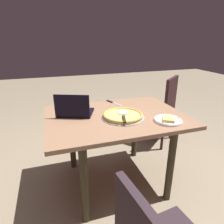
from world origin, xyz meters
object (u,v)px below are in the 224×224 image
object	(u,v)px
pizza_tray	(123,115)
chair_near	(162,107)
pizza_plate	(168,120)
table_knife	(112,103)
laptop	(75,111)
dining_table	(116,125)

from	to	relation	value
pizza_tray	chair_near	distance (m)	1.06
pizza_plate	chair_near	world-z (taller)	chair_near
chair_near	table_knife	bearing A→B (deg)	16.95
laptop	pizza_plate	bearing A→B (deg)	151.74
pizza_tray	table_knife	world-z (taller)	pizza_tray
laptop	table_knife	size ratio (longest dim) A/B	1.63
laptop	pizza_plate	distance (m)	0.82
laptop	dining_table	bearing A→B (deg)	160.76
pizza_plate	table_knife	bearing A→B (deg)	-64.87
dining_table	chair_near	xyz separation A→B (m)	(-0.85, -0.58, -0.11)
pizza_tray	table_knife	xyz separation A→B (m)	(-0.04, -0.42, -0.02)
dining_table	pizza_plate	world-z (taller)	pizza_plate
laptop	table_knife	bearing A→B (deg)	-152.15
pizza_plate	pizza_tray	world-z (taller)	pizza_tray
pizza_plate	table_knife	world-z (taller)	pizza_plate
laptop	chair_near	world-z (taller)	laptop
laptop	pizza_plate	size ratio (longest dim) A/B	1.60
chair_near	laptop	bearing A→B (deg)	21.07
dining_table	pizza_plate	bearing A→B (deg)	144.49
laptop	table_knife	world-z (taller)	laptop
pizza_plate	pizza_tray	xyz separation A→B (m)	(0.33, -0.20, 0.01)
dining_table	pizza_tray	bearing A→B (deg)	121.86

